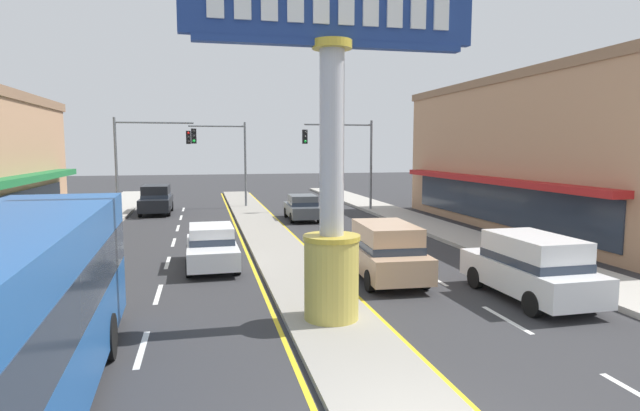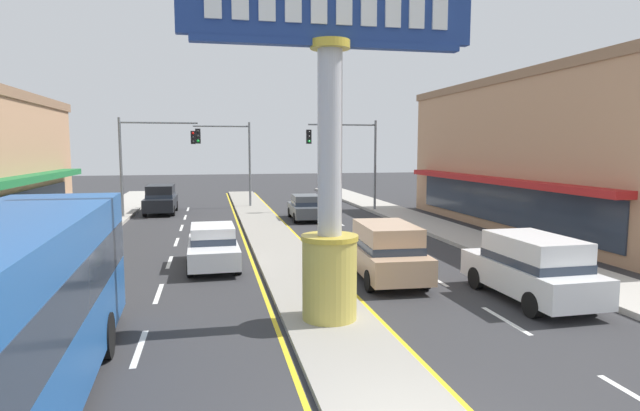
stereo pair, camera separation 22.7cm
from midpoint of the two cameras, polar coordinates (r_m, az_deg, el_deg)
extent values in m
cube|color=gray|center=(25.32, -5.87, -3.48)|extent=(2.31, 52.00, 0.14)
cube|color=#ADA89E|center=(23.99, -27.54, -4.68)|extent=(2.77, 60.00, 0.18)
cube|color=#ADA89E|center=(26.14, 15.03, -3.31)|extent=(2.77, 60.00, 0.18)
cube|color=silver|center=(12.47, -19.44, -14.60)|extent=(0.14, 2.20, 0.01)
cube|color=silver|center=(16.64, -17.68, -9.22)|extent=(0.14, 2.20, 0.01)
cube|color=silver|center=(20.90, -16.66, -6.01)|extent=(0.14, 2.20, 0.01)
cube|color=silver|center=(25.21, -15.99, -3.89)|extent=(0.14, 2.20, 0.01)
cube|color=silver|center=(29.54, -15.52, -2.40)|extent=(0.14, 2.20, 0.01)
cube|color=silver|center=(33.90, -15.18, -1.28)|extent=(0.14, 2.20, 0.01)
cube|color=silver|center=(38.26, -14.91, -0.42)|extent=(0.14, 2.20, 0.01)
cube|color=silver|center=(14.43, 19.31, -11.70)|extent=(0.14, 2.20, 0.01)
cube|color=silver|center=(18.15, 11.87, -7.75)|extent=(0.14, 2.20, 0.01)
cube|color=silver|center=(22.12, 7.12, -5.11)|extent=(0.14, 2.20, 0.01)
cube|color=silver|center=(26.23, 3.85, -3.26)|extent=(0.14, 2.20, 0.01)
cube|color=silver|center=(30.42, 1.49, -1.91)|extent=(0.14, 2.20, 0.01)
cube|color=silver|center=(34.66, -0.30, -0.89)|extent=(0.14, 2.20, 0.01)
cube|color=silver|center=(38.94, -1.70, -0.09)|extent=(0.14, 2.20, 0.01)
cube|color=yellow|center=(25.22, -8.89, -3.72)|extent=(0.12, 52.00, 0.01)
cube|color=yellow|center=(25.53, -2.89, -3.53)|extent=(0.12, 52.00, 0.01)
cylinder|color=gold|center=(13.04, 0.76, -8.09)|extent=(1.36, 1.36, 1.99)
cylinder|color=gold|center=(12.82, 0.77, -3.53)|extent=(1.42, 1.42, 0.12)
cylinder|color=#B7B7BC|center=(12.63, 0.79, 6.95)|extent=(0.60, 0.60, 4.78)
cylinder|color=gold|center=(12.86, 0.80, 17.21)|extent=(0.95, 0.95, 0.20)
cube|color=navy|center=(13.04, 0.81, 20.81)|extent=(7.06, 0.24, 1.46)
cube|color=navy|center=(12.86, 0.80, 17.30)|extent=(6.50, 0.29, 0.16)
cube|color=white|center=(12.58, -9.04, 21.27)|extent=(0.38, 0.06, 0.81)
cube|color=white|center=(12.64, -6.13, 21.24)|extent=(0.38, 0.06, 0.81)
cube|color=white|center=(12.72, -3.25, 21.17)|extent=(0.38, 0.06, 0.81)
cube|color=white|center=(12.83, -0.42, 21.05)|extent=(0.38, 0.06, 0.81)
cube|color=white|center=(12.97, 2.36, 20.88)|extent=(0.38, 0.06, 0.81)
cube|color=white|center=(13.13, 5.06, 20.68)|extent=(0.38, 0.06, 0.81)
cube|color=white|center=(13.32, 7.68, 20.44)|extent=(0.38, 0.06, 0.81)
cube|color=white|center=(13.53, 10.22, 20.17)|extent=(0.38, 0.06, 0.81)
cube|color=white|center=(13.77, 12.67, 19.88)|extent=(0.38, 0.06, 0.81)
cube|color=#1E7038|center=(23.94, -30.97, 2.27)|extent=(0.90, 17.81, 0.30)
cube|color=#283342|center=(24.21, -31.68, -1.44)|extent=(0.08, 17.18, 2.00)
cube|color=tan|center=(30.71, 24.29, 4.78)|extent=(7.41, 21.52, 7.67)
cube|color=#89674C|center=(30.90, 24.64, 12.32)|extent=(7.56, 21.95, 0.45)
cube|color=#B21E1E|center=(28.45, 17.47, 2.72)|extent=(0.90, 18.30, 0.30)
cube|color=#283342|center=(28.76, 18.10, 0.29)|extent=(0.08, 17.65, 2.00)
cylinder|color=slate|center=(33.92, -21.60, 3.75)|extent=(0.16, 0.16, 6.20)
cylinder|color=slate|center=(33.65, -17.87, 8.65)|extent=(4.62, 0.12, 0.12)
cube|color=black|center=(33.34, -13.86, 7.40)|extent=(0.32, 0.24, 0.92)
sphere|color=black|center=(33.21, -13.88, 7.92)|extent=(0.17, 0.17, 0.17)
sphere|color=black|center=(33.20, -13.86, 7.40)|extent=(0.17, 0.17, 0.17)
sphere|color=#19D83F|center=(33.20, -13.85, 6.88)|extent=(0.17, 0.17, 0.17)
cylinder|color=slate|center=(35.66, 5.43, 4.28)|extent=(0.16, 0.16, 6.20)
cylinder|color=slate|center=(35.01, 1.84, 8.85)|extent=(4.62, 0.12, 0.12)
cube|color=black|center=(34.32, -1.86, 7.54)|extent=(0.32, 0.24, 0.92)
sphere|color=black|center=(34.19, -1.82, 8.05)|extent=(0.17, 0.17, 0.17)
sphere|color=black|center=(34.18, -1.82, 7.55)|extent=(0.17, 0.17, 0.17)
sphere|color=#19D83F|center=(34.18, -1.82, 7.05)|extent=(0.17, 0.17, 0.17)
cylinder|color=slate|center=(38.24, -8.34, 4.38)|extent=(0.16, 0.16, 6.20)
cylinder|color=slate|center=(38.15, -11.41, 8.52)|extent=(3.96, 0.12, 0.12)
cube|color=black|center=(37.96, -14.39, 7.24)|extent=(0.32, 0.24, 0.92)
sphere|color=red|center=(37.83, -14.41, 7.69)|extent=(0.17, 0.17, 0.17)
sphere|color=black|center=(37.82, -14.40, 7.24)|extent=(0.17, 0.17, 0.17)
sphere|color=black|center=(37.82, -14.38, 6.79)|extent=(0.17, 0.17, 0.17)
cube|color=black|center=(36.16, -17.67, 0.22)|extent=(1.93, 4.61, 0.80)
cube|color=black|center=(36.27, -17.69, 1.51)|extent=(1.69, 2.86, 0.80)
cube|color=#283342|center=(36.30, -17.68, 1.07)|extent=(1.73, 2.89, 0.24)
cylinder|color=black|center=(34.72, -16.43, -0.58)|extent=(0.22, 0.68, 0.68)
cylinder|color=black|center=(34.89, -19.29, -0.65)|extent=(0.22, 0.68, 0.68)
cylinder|color=black|center=(37.54, -16.13, -0.07)|extent=(0.22, 0.68, 0.68)
cylinder|color=black|center=(37.70, -18.78, -0.13)|extent=(0.22, 0.68, 0.68)
cube|color=#4C5156|center=(31.67, -2.18, -0.50)|extent=(1.90, 4.36, 0.66)
cube|color=#4C5156|center=(31.43, -2.14, 0.60)|extent=(1.62, 2.20, 0.60)
cube|color=#283342|center=(31.45, -2.13, 0.28)|extent=(1.66, 2.22, 0.24)
cylinder|color=black|center=(32.91, -3.92, -0.76)|extent=(0.24, 0.63, 0.62)
cylinder|color=black|center=(33.14, -1.14, -0.70)|extent=(0.24, 0.63, 0.62)
cylinder|color=black|center=(30.29, -3.31, -1.38)|extent=(0.24, 0.63, 0.62)
cylinder|color=black|center=(30.54, -0.30, -1.30)|extent=(0.24, 0.63, 0.62)
cube|color=tan|center=(17.59, 6.70, -5.78)|extent=(2.14, 4.69, 0.80)
cube|color=tan|center=(17.26, 6.91, -3.31)|extent=(1.82, 2.94, 0.80)
cube|color=#283342|center=(17.31, 6.90, -4.23)|extent=(1.86, 2.97, 0.24)
cylinder|color=black|center=(18.80, 2.88, -6.08)|extent=(0.26, 0.69, 0.68)
cylinder|color=black|center=(19.25, 7.99, -5.84)|extent=(0.26, 0.69, 0.68)
cylinder|color=black|center=(16.10, 5.11, -8.22)|extent=(0.26, 0.69, 0.68)
cylinder|color=black|center=(16.63, 11.00, -7.85)|extent=(0.26, 0.69, 0.68)
cylinder|color=black|center=(12.01, -22.75, -13.14)|extent=(0.32, 0.97, 0.96)
cube|color=white|center=(16.33, 21.55, -7.14)|extent=(1.96, 4.63, 0.80)
cube|color=white|center=(16.02, 22.04, -4.50)|extent=(1.71, 2.87, 0.80)
cube|color=#283342|center=(16.07, 22.00, -5.48)|extent=(1.75, 2.90, 0.24)
cylinder|color=black|center=(17.12, 16.32, -7.58)|extent=(0.23, 0.68, 0.68)
cylinder|color=black|center=(18.04, 21.18, -7.04)|extent=(0.23, 0.68, 0.68)
cylinder|color=black|center=(14.80, 21.89, -9.98)|extent=(0.23, 0.68, 0.68)
cylinder|color=black|center=(15.86, 27.11, -9.14)|extent=(0.23, 0.68, 0.68)
cube|color=white|center=(19.59, -12.11, -4.92)|extent=(1.84, 4.33, 0.66)
cube|color=white|center=(19.65, -12.17, -3.03)|extent=(1.59, 2.18, 0.60)
cube|color=#283342|center=(19.68, -12.15, -3.54)|extent=(1.63, 2.20, 0.24)
cylinder|color=black|center=(18.39, -9.42, -6.53)|extent=(0.23, 0.62, 0.62)
cylinder|color=black|center=(18.34, -14.50, -6.69)|extent=(0.23, 0.62, 0.62)
cylinder|color=black|center=(20.99, -9.99, -4.93)|extent=(0.23, 0.62, 0.62)
cylinder|color=black|center=(20.95, -14.43, -5.06)|extent=(0.23, 0.62, 0.62)
camera|label=1|loc=(0.11, -90.40, -0.05)|focal=29.20mm
camera|label=2|loc=(0.11, 89.60, 0.05)|focal=29.20mm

